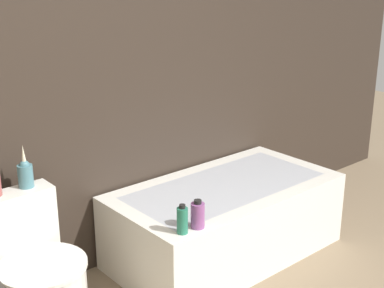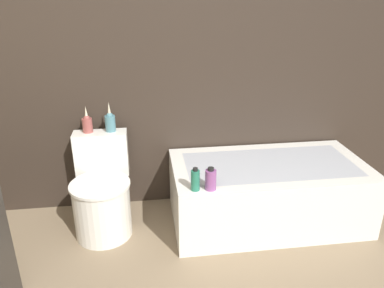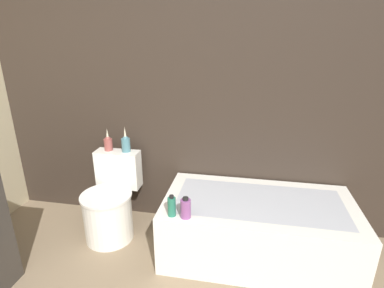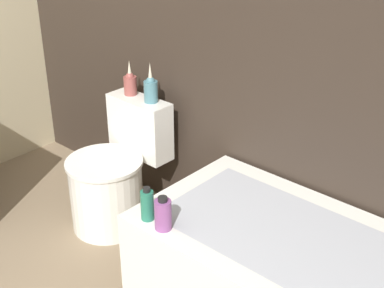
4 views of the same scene
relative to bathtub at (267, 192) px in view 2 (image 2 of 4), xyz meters
name	(u,v)px [view 2 (image 2 of 4)]	position (x,y,z in m)	size (l,w,h in m)	color
wall_back_tiled	(153,48)	(-0.84, 0.44, 1.05)	(6.40, 0.06, 2.60)	#332821
bathtub	(267,192)	(0.00, 0.00, 0.00)	(1.47, 0.77, 0.49)	white
toilet	(102,196)	(-1.27, 0.03, 0.04)	(0.43, 0.57, 0.71)	white
vase_gold	(87,123)	(-1.35, 0.27, 0.54)	(0.08, 0.08, 0.20)	#994C47
vase_silver	(110,121)	(-1.18, 0.27, 0.55)	(0.08, 0.08, 0.23)	teal
shampoo_bottle_tall	(195,180)	(-0.62, -0.31, 0.31)	(0.06, 0.06, 0.16)	#267259
shampoo_bottle_short	(211,179)	(-0.52, -0.32, 0.31)	(0.07, 0.07, 0.16)	#8C4C8C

